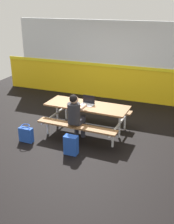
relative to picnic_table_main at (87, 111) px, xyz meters
The scene contains 7 objects.
ground_plane 0.63m from the picnic_table_main, behind, with size 10.00×10.00×0.02m, color black.
accent_backdrop 2.86m from the picnic_table_main, 94.86° to the left, with size 8.00×0.14×2.60m.
picnic_table_main is the anchor object (origin of this frame).
student_nearer 0.57m from the picnic_table_main, 98.15° to the right, with size 0.37×0.53×1.21m.
laptop_silver 0.21m from the picnic_table_main, 80.99° to the left, with size 0.33×0.23×0.22m.
backpack_dark 1.22m from the picnic_table_main, 86.26° to the right, with size 0.30×0.22×0.44m.
tote_bag_bright 1.61m from the picnic_table_main, 138.42° to the right, with size 0.34×0.21×0.43m.
Camera 1 is at (2.56, -5.95, 3.18)m, focal length 43.70 mm.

